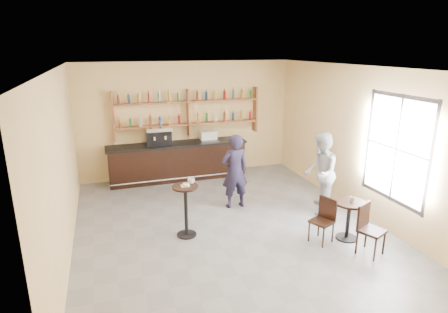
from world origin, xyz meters
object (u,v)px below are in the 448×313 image
object	(u,v)px
bar_counter	(178,161)
pastry_case	(208,136)
patron_second	(320,173)
pedestal_table	(186,211)
man_main	(235,171)
cafe_table	(348,220)
chair_south	(372,230)
chair_west	(322,221)
espresso_machine	(159,136)

from	to	relation	value
bar_counter	pastry_case	xyz separation A→B (m)	(0.88, 0.00, 0.66)
bar_counter	patron_second	world-z (taller)	patron_second
pedestal_table	man_main	xyz separation A→B (m)	(1.36, 1.01, 0.34)
cafe_table	chair_south	bearing A→B (deg)	-85.24
bar_counter	pastry_case	world-z (taller)	pastry_case
chair_west	patron_second	xyz separation A→B (m)	(0.70, 1.24, 0.48)
cafe_table	patron_second	world-z (taller)	patron_second
bar_counter	pedestal_table	xyz separation A→B (m)	(-0.50, -3.31, 0.00)
bar_counter	cafe_table	bearing A→B (deg)	-61.23
pedestal_table	patron_second	bearing A→B (deg)	3.75
chair_west	chair_south	size ratio (longest dim) A/B	0.93
espresso_machine	cafe_table	size ratio (longest dim) A/B	0.87
cafe_table	chair_south	distance (m)	0.61
bar_counter	pastry_case	size ratio (longest dim) A/B	8.15
patron_second	cafe_table	bearing A→B (deg)	25.52
pastry_case	patron_second	size ratio (longest dim) A/B	0.26
bar_counter	espresso_machine	distance (m)	0.90
espresso_machine	pastry_case	xyz separation A→B (m)	(1.37, 0.00, -0.10)
espresso_machine	pedestal_table	xyz separation A→B (m)	(-0.01, -3.31, -0.75)
cafe_table	chair_south	size ratio (longest dim) A/B	0.84
cafe_table	chair_west	distance (m)	0.55
bar_counter	chair_west	distance (m)	4.73
espresso_machine	chair_south	xyz separation A→B (m)	(2.95, -5.00, -0.81)
pastry_case	man_main	xyz separation A→B (m)	(-0.02, -2.30, -0.31)
man_main	patron_second	distance (m)	1.89
man_main	chair_west	distance (m)	2.32
pedestal_table	chair_south	size ratio (longest dim) A/B	1.12
pedestal_table	man_main	bearing A→B (deg)	36.66
bar_counter	chair_west	xyz separation A→B (m)	(1.86, -4.35, -0.09)
chair_west	patron_second	size ratio (longest dim) A/B	0.47
pastry_case	chair_south	bearing A→B (deg)	-70.73
bar_counter	cafe_table	distance (m)	5.02
pastry_case	chair_south	world-z (taller)	pastry_case
patron_second	chair_south	bearing A→B (deg)	29.14
pastry_case	chair_west	xyz separation A→B (m)	(0.99, -4.35, -0.74)
pastry_case	man_main	world-z (taller)	man_main
bar_counter	man_main	distance (m)	2.48
chair_south	patron_second	size ratio (longest dim) A/B	0.51
bar_counter	man_main	world-z (taller)	man_main
cafe_table	patron_second	distance (m)	1.40
man_main	chair_west	world-z (taller)	man_main
bar_counter	man_main	bearing A→B (deg)	-69.47
pastry_case	patron_second	bearing A→B (deg)	-59.84
espresso_machine	pastry_case	world-z (taller)	espresso_machine
chair_west	bar_counter	bearing A→B (deg)	179.33
man_main	chair_west	bearing A→B (deg)	113.98
man_main	cafe_table	world-z (taller)	man_main
espresso_machine	man_main	distance (m)	2.70
chair_south	patron_second	world-z (taller)	patron_second
man_main	bar_counter	bearing A→B (deg)	-71.59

